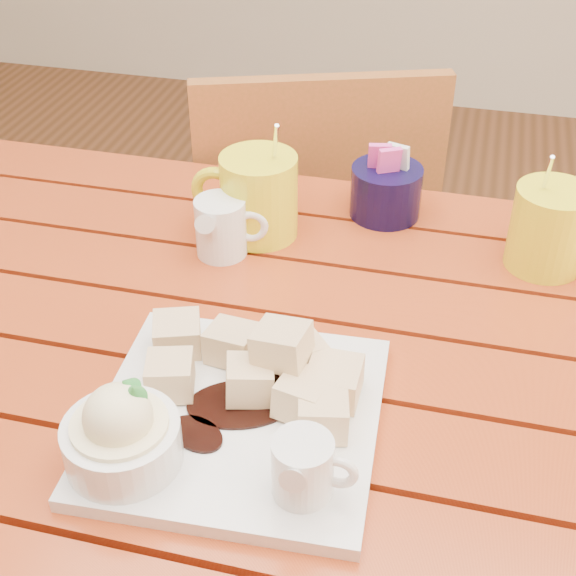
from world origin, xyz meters
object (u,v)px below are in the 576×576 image
(dessert_plate, at_px, (216,412))
(table, at_px, (287,417))
(coffee_mug_right, at_px, (552,227))
(chair_far, at_px, (310,249))
(coffee_mug_left, at_px, (257,195))

(dessert_plate, bearing_deg, table, 76.74)
(coffee_mug_right, bearing_deg, dessert_plate, -152.46)
(coffee_mug_right, xyz_separation_m, chair_far, (-0.38, 0.35, -0.32))
(dessert_plate, bearing_deg, chair_far, 95.42)
(coffee_mug_right, bearing_deg, coffee_mug_left, 159.21)
(dessert_plate, relative_size, coffee_mug_right, 1.80)
(coffee_mug_left, bearing_deg, coffee_mug_right, 2.14)
(dessert_plate, xyz_separation_m, chair_far, (-0.07, 0.74, -0.29))
(dessert_plate, distance_m, coffee_mug_right, 0.49)
(coffee_mug_right, bearing_deg, chair_far, 113.90)
(dessert_plate, xyz_separation_m, coffee_mug_left, (-0.06, 0.37, 0.03))
(table, bearing_deg, chair_far, 99.90)
(table, height_order, coffee_mug_right, coffee_mug_right)
(table, xyz_separation_m, coffee_mug_left, (-0.10, 0.22, 0.17))
(coffee_mug_left, relative_size, chair_far, 0.19)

